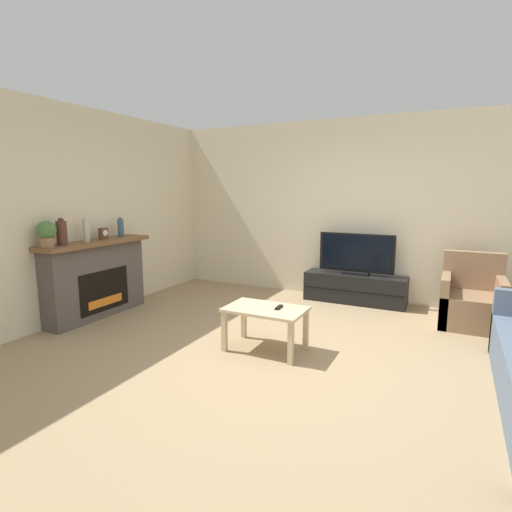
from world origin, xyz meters
The scene contains 14 objects.
ground_plane centered at (0.00, 0.00, 0.00)m, with size 24.00×24.00×0.00m, color #9E8460.
wall_back centered at (0.00, 2.56, 1.35)m, with size 12.00×0.06×2.70m.
wall_left centered at (-2.85, 0.00, 1.35)m, with size 0.06×12.00×2.70m.
fireplace centered at (-2.67, 0.12, 0.52)m, with size 0.42×1.55×1.01m.
mantel_vase_left centered at (-2.65, -0.34, 1.16)m, with size 0.12×0.12×0.32m.
mantel_vase_centre_left centered at (-2.65, 0.01, 1.16)m, with size 0.08×0.08×0.32m.
mantel_vase_right centered at (-2.65, 0.59, 1.14)m, with size 0.08×0.08×0.27m.
mantel_clock centered at (-2.65, 0.28, 1.09)m, with size 0.08×0.11×0.15m.
potted_plant centered at (-2.65, -0.54, 1.18)m, with size 0.21×0.21×0.30m.
tv_stand centered at (0.23, 2.29, 0.21)m, with size 1.46×0.41×0.43m.
tv centered at (0.23, 2.29, 0.71)m, with size 1.09×0.18×0.60m.
armchair centered at (1.74, 1.94, 0.29)m, with size 0.70×0.76×0.88m.
coffee_table centered at (-0.20, 0.09, 0.38)m, with size 0.82×0.51×0.46m.
remote centered at (-0.07, 0.14, 0.47)m, with size 0.05×0.15×0.02m.
Camera 1 is at (1.48, -3.50, 1.67)m, focal length 28.00 mm.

